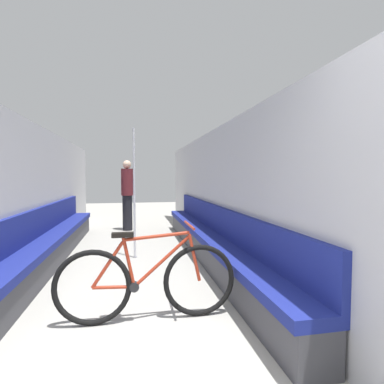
# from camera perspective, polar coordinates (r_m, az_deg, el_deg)

# --- Properties ---
(wall_left) EXTENTS (0.10, 10.76, 2.20)m
(wall_left) POSITION_cam_1_polar(r_m,az_deg,el_deg) (4.85, -29.51, -0.65)
(wall_left) COLOR #B2B2B7
(wall_left) RESTS_ON ground
(wall_right) EXTENTS (0.10, 10.76, 2.20)m
(wall_right) POSITION_cam_1_polar(r_m,az_deg,el_deg) (4.83, 6.37, -0.29)
(wall_right) COLOR #B2B2B7
(wall_right) RESTS_ON ground
(bench_seat_row_left) EXTENTS (0.41, 6.19, 0.89)m
(bench_seat_row_left) POSITION_cam_1_polar(r_m,az_deg,el_deg) (5.08, -26.13, -9.52)
(bench_seat_row_left) COLOR #3D3D42
(bench_seat_row_left) RESTS_ON ground
(bench_seat_row_right) EXTENTS (0.41, 6.19, 0.89)m
(bench_seat_row_right) POSITION_cam_1_polar(r_m,az_deg,el_deg) (5.06, 3.18, -9.26)
(bench_seat_row_right) COLOR #3D3D42
(bench_seat_row_right) RESTS_ON ground
(bicycle) EXTENTS (1.72, 0.46, 0.92)m
(bicycle) POSITION_cam_1_polar(r_m,az_deg,el_deg) (2.99, -8.48, -16.55)
(bicycle) COLOR black
(bicycle) RESTS_ON ground
(grab_pole_near) EXTENTS (0.08, 0.08, 2.18)m
(grab_pole_near) POSITION_cam_1_polar(r_m,az_deg,el_deg) (5.12, -10.93, -0.57)
(grab_pole_near) COLOR gray
(grab_pole_near) RESTS_ON ground
(passenger_standing) EXTENTS (0.30, 0.30, 1.78)m
(passenger_standing) POSITION_cam_1_polar(r_m,az_deg,el_deg) (7.77, -12.23, -0.40)
(passenger_standing) COLOR black
(passenger_standing) RESTS_ON ground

